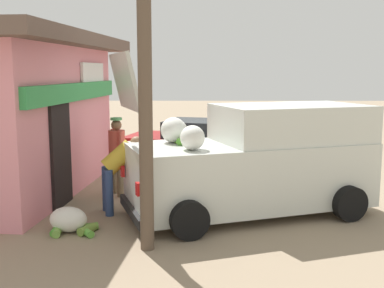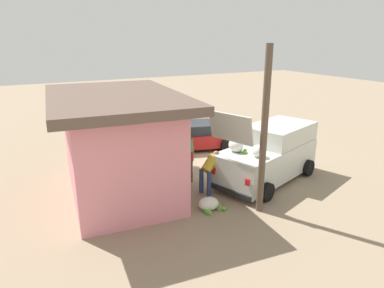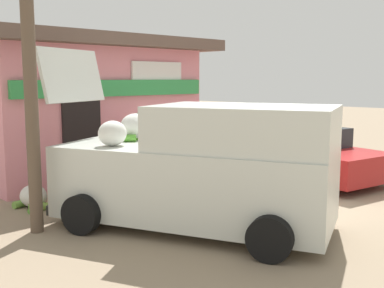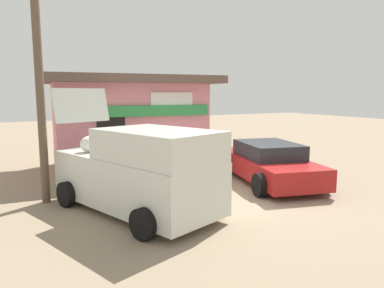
{
  "view_description": "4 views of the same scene",
  "coord_description": "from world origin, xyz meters",
  "views": [
    {
      "loc": [
        -11.14,
        1.11,
        2.57
      ],
      "look_at": [
        -1.3,
        1.2,
        1.03
      ],
      "focal_mm": 43.83,
      "sensor_mm": 36.0,
      "label": 1
    },
    {
      "loc": [
        -12.0,
        7.97,
        5.06
      ],
      "look_at": [
        -0.63,
        2.05,
        1.03
      ],
      "focal_mm": 32.14,
      "sensor_mm": 36.0,
      "label": 2
    },
    {
      "loc": [
        -8.35,
        -4.63,
        2.36
      ],
      "look_at": [
        -1.4,
        1.45,
        1.07
      ],
      "focal_mm": 44.1,
      "sensor_mm": 36.0,
      "label": 3
    },
    {
      "loc": [
        -5.52,
        -7.65,
        2.74
      ],
      "look_at": [
        -0.4,
        1.92,
        1.19
      ],
      "focal_mm": 33.57,
      "sensor_mm": 36.0,
      "label": 4
    }
  ],
  "objects": [
    {
      "name": "vendor_standing",
      "position": [
        -1.6,
        2.76,
        0.93
      ],
      "size": [
        0.51,
        0.46,
        1.62
      ],
      "color": "#726047",
      "rests_on": "ground_plane"
    },
    {
      "name": "delivery_van",
      "position": [
        -2.8,
        -0.0,
        0.97
      ],
      "size": [
        3.14,
        4.8,
        2.86
      ],
      "color": "silver",
      "rests_on": "ground_plane"
    },
    {
      "name": "customer_bending",
      "position": [
        -2.82,
        2.53,
        0.86
      ],
      "size": [
        0.66,
        0.79,
        1.39
      ],
      "color": "navy",
      "rests_on": "ground_plane"
    },
    {
      "name": "ground_plane",
      "position": [
        0.0,
        0.0,
        0.0
      ],
      "size": [
        60.0,
        60.0,
        0.0
      ],
      "primitive_type": "plane",
      "color": "gray"
    },
    {
      "name": "storefront_bar",
      "position": [
        -1.33,
        5.15,
        1.73
      ],
      "size": [
        6.46,
        4.55,
        3.34
      ],
      "color": "pink",
      "rests_on": "ground_plane"
    },
    {
      "name": "unloaded_banana_pile",
      "position": [
        -3.91,
        3.15,
        0.18
      ],
      "size": [
        0.67,
        0.84,
        0.41
      ],
      "color": "silver",
      "rests_on": "ground_plane"
    },
    {
      "name": "parked_sedan",
      "position": [
        1.72,
        0.87,
        0.58
      ],
      "size": [
        2.94,
        4.67,
        1.22
      ],
      "color": "maroon",
      "rests_on": "ground_plane"
    },
    {
      "name": "utility_pole",
      "position": [
        -4.63,
        1.82,
        2.45
      ],
      "size": [
        0.2,
        0.2,
        4.9
      ],
      "primitive_type": "cylinder",
      "color": "brown",
      "rests_on": "ground_plane"
    },
    {
      "name": "paint_bucket",
      "position": [
        0.61,
        2.32,
        0.18
      ],
      "size": [
        0.33,
        0.33,
        0.36
      ],
      "primitive_type": "cylinder",
      "color": "#BF3F33",
      "rests_on": "ground_plane"
    }
  ]
}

